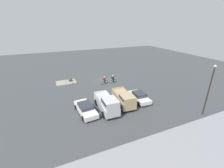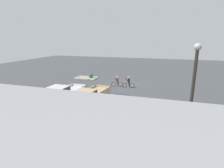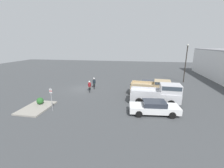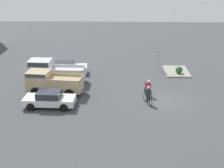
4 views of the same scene
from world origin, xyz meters
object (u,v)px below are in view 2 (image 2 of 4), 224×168
(sedan_0, at_px, (119,103))
(sedan_1, at_px, (46,96))
(cyclist_0, at_px, (117,81))
(cyclist_1, at_px, (129,82))
(pickup_truck_0, at_px, (91,97))
(fire_lane_sign, at_px, (79,72))
(pickup_truck_1, at_px, (64,95))
(shrub, at_px, (91,76))
(lamppost, at_px, (192,98))

(sedan_0, height_order, sedan_1, sedan_0)
(cyclist_0, height_order, cyclist_1, cyclist_1)
(pickup_truck_0, relative_size, fire_lane_sign, 2.08)
(pickup_truck_1, xyz_separation_m, cyclist_1, (-4.86, -9.21, -0.39))
(cyclist_0, distance_m, fire_lane_sign, 7.33)
(sedan_0, bearing_deg, cyclist_0, -73.54)
(shrub, bearing_deg, sedan_1, 90.34)
(pickup_truck_1, bearing_deg, sedan_0, -170.85)
(sedan_1, height_order, lamppost, lamppost)
(sedan_0, bearing_deg, sedan_1, 0.75)
(fire_lane_sign, bearing_deg, cyclist_0, 167.02)
(cyclist_1, xyz_separation_m, lamppost, (-6.37, 14.84, 3.09))
(pickup_truck_0, bearing_deg, sedan_0, -171.98)
(sedan_0, xyz_separation_m, shrub, (8.47, -12.29, -0.17))
(cyclist_0, xyz_separation_m, cyclist_1, (-1.74, 0.16, 0.06))
(pickup_truck_1, bearing_deg, pickup_truck_0, -169.71)
(sedan_0, bearing_deg, shrub, -55.42)
(sedan_0, bearing_deg, lamppost, 130.64)
(shrub, bearing_deg, cyclist_1, 152.68)
(pickup_truck_1, distance_m, lamppost, 12.84)
(pickup_truck_0, xyz_separation_m, pickup_truck_1, (2.78, 0.50, 0.09))
(pickup_truck_0, bearing_deg, shrub, -66.04)
(sedan_1, bearing_deg, fire_lane_sign, -83.26)
(sedan_1, relative_size, fire_lane_sign, 1.98)
(lamppost, bearing_deg, pickup_truck_1, -26.63)
(pickup_truck_0, relative_size, pickup_truck_1, 0.94)
(cyclist_1, bearing_deg, pickup_truck_1, 62.20)
(fire_lane_sign, relative_size, lamppost, 0.37)
(cyclist_0, bearing_deg, pickup_truck_0, 87.85)
(lamppost, bearing_deg, cyclist_0, -61.61)
(sedan_0, distance_m, pickup_truck_1, 5.71)
(pickup_truck_1, distance_m, fire_lane_sign, 11.71)
(sedan_0, xyz_separation_m, lamppost, (-5.61, 6.53, 3.23))
(pickup_truck_1, xyz_separation_m, lamppost, (-11.22, 5.63, 2.70))
(pickup_truck_1, distance_m, sedan_1, 2.95)
(fire_lane_sign, bearing_deg, lamppost, 132.44)
(pickup_truck_0, xyz_separation_m, sedan_1, (5.57, -0.29, -0.45))
(pickup_truck_0, distance_m, shrub, 13.90)
(sedan_1, distance_m, lamppost, 15.75)
(sedan_0, distance_m, fire_lane_sign, 13.97)
(pickup_truck_0, bearing_deg, fire_lane_sign, -57.19)
(cyclist_1, xyz_separation_m, fire_lane_sign, (8.85, -1.80, 0.67))
(fire_lane_sign, bearing_deg, pickup_truck_1, 109.92)
(cyclist_0, relative_size, fire_lane_sign, 0.67)
(cyclist_0, bearing_deg, sedan_0, 106.46)
(sedan_0, bearing_deg, pickup_truck_0, 8.02)
(sedan_1, xyz_separation_m, lamppost, (-14.01, 6.42, 3.25))
(sedan_0, height_order, fire_lane_sign, fire_lane_sign)
(fire_lane_sign, distance_m, lamppost, 22.68)
(sedan_0, bearing_deg, pickup_truck_1, 9.15)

